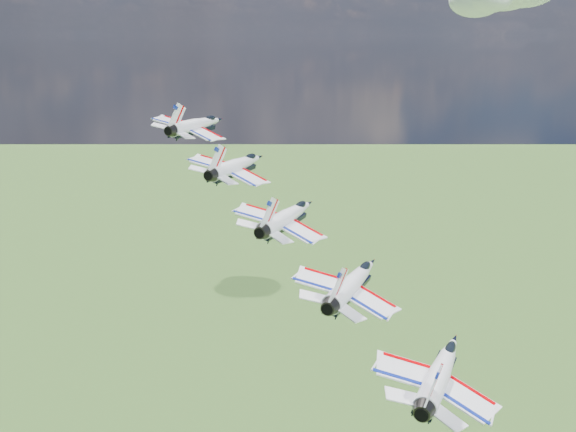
% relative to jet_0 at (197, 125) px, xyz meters
% --- Properties ---
extents(jet_0, '(13.91, 16.53, 6.58)m').
position_rel_jet_0_xyz_m(jet_0, '(0.00, 0.00, 0.00)').
color(jet_0, white).
extents(jet_1, '(13.91, 16.53, 6.58)m').
position_rel_jet_0_xyz_m(jet_1, '(7.53, -9.24, -3.58)').
color(jet_1, white).
extents(jet_2, '(13.91, 16.53, 6.58)m').
position_rel_jet_0_xyz_m(jet_2, '(15.07, -18.48, -7.16)').
color(jet_2, white).
extents(jet_3, '(13.91, 16.53, 6.58)m').
position_rel_jet_0_xyz_m(jet_3, '(22.60, -27.72, -10.73)').
color(jet_3, silver).
extents(jet_4, '(13.91, 16.53, 6.58)m').
position_rel_jet_0_xyz_m(jet_4, '(30.14, -36.96, -14.31)').
color(jet_4, white).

